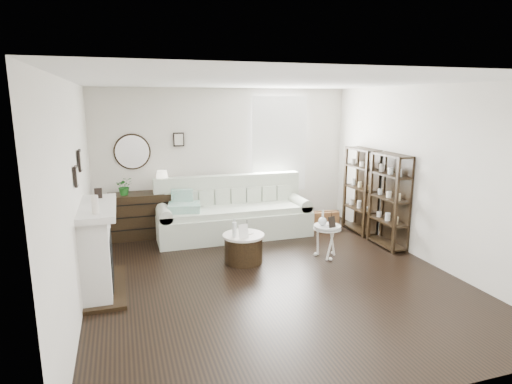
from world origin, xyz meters
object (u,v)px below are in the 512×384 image
object	(u,v)px
dresser	(144,215)
pedestal_table	(327,228)
drum_table	(244,248)
sofa	(233,216)

from	to	relation	value
dresser	pedestal_table	world-z (taller)	dresser
dresser	drum_table	world-z (taller)	dresser
dresser	sofa	bearing A→B (deg)	-13.62
drum_table	pedestal_table	world-z (taller)	pedestal_table
sofa	dresser	size ratio (longest dim) A/B	2.27
sofa	pedestal_table	xyz separation A→B (m)	(1.13, -1.60, 0.12)
sofa	dresser	bearing A→B (deg)	166.38
pedestal_table	sofa	bearing A→B (deg)	125.30
dresser	pedestal_table	size ratio (longest dim) A/B	2.33
drum_table	dresser	bearing A→B (deg)	127.93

